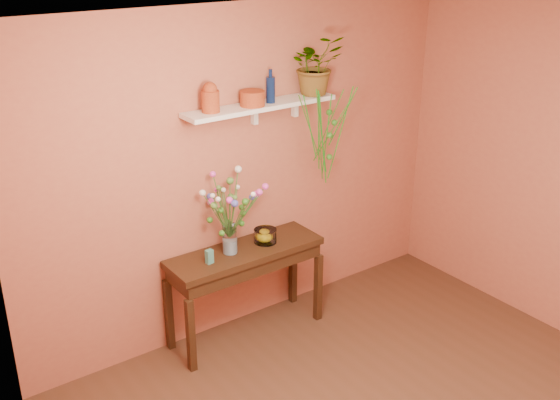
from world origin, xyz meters
The scene contains 13 objects.
room centered at (0.00, 0.00, 1.35)m, with size 4.04×4.04×2.70m.
sideboard centered at (-0.19, 1.77, 0.68)m, with size 1.31×0.42×0.79m.
wall_shelf centered at (0.06, 1.87, 1.92)m, with size 1.30×0.24×0.19m.
terracotta_jug centered at (-0.39, 1.87, 2.04)m, with size 0.17×0.17×0.22m.
terracotta_pot centered at (-0.04, 1.85, 2.00)m, with size 0.19×0.19×0.12m, color #A3411C.
blue_bottle centered at (0.13, 1.85, 2.04)m, with size 0.08×0.08×0.26m.
spider_plant centered at (0.58, 1.87, 2.18)m, with size 0.43×0.37×0.48m, color #32721E.
plant_fronds centered at (0.60, 1.71, 1.66)m, with size 0.55×0.36×0.83m.
glass_vase centered at (-0.32, 1.79, 0.90)m, with size 0.12×0.12×0.24m.
bouquet centered at (-0.30, 1.78, 1.24)m, with size 0.51×0.49×0.56m.
glass_bowl centered at (0.02, 1.78, 0.84)m, with size 0.19×0.19×0.11m.
lemon centered at (0.02, 1.80, 0.84)m, with size 0.09×0.09×0.09m, color yellow.
carton centered at (-0.54, 1.73, 0.85)m, with size 0.06×0.04×0.11m, color teal.
Camera 1 is at (-2.75, -2.26, 3.19)m, focal length 42.26 mm.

